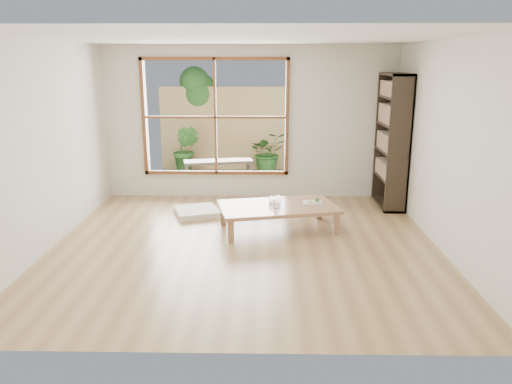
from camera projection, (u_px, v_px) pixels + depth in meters
ground at (245, 245)px, 6.55m from camera, size 5.00×5.00×0.00m
low_table at (278, 208)px, 7.07m from camera, size 1.79×1.24×0.36m
floor_cushion at (197, 212)px, 7.82m from camera, size 0.79×0.79×0.09m
bookshelf at (392, 141)px, 8.06m from camera, size 0.34×0.97×2.15m
glass_tall at (277, 203)px, 6.91m from camera, size 0.07×0.07×0.14m
glass_mid at (279, 200)px, 7.13m from camera, size 0.08×0.08×0.11m
glass_short at (272, 200)px, 7.19m from camera, size 0.07×0.07×0.09m
glass_small at (271, 202)px, 7.07m from camera, size 0.07×0.07×0.09m
food_tray at (313, 202)px, 7.15m from camera, size 0.27×0.19×0.08m
deck at (222, 181)px, 10.00m from camera, size 2.80×2.00×0.05m
garden_bench at (218, 163)px, 9.78m from camera, size 1.38×0.66×0.42m
bamboo_fence at (226, 129)px, 10.73m from camera, size 2.80×0.06×1.80m
shrub_right at (268, 152)px, 10.58m from camera, size 0.95×0.88×0.86m
shrub_left at (186, 150)px, 10.45m from camera, size 0.66×0.59×1.01m
garden_tree at (195, 94)px, 10.85m from camera, size 1.04×0.85×2.22m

